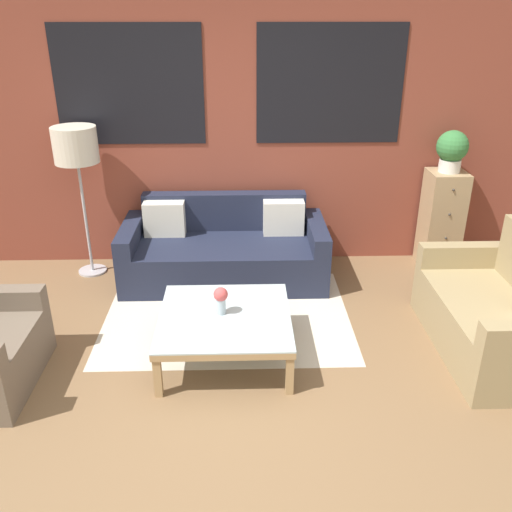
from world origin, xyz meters
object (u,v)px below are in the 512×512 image
Objects in this scene: potted_plant at (452,149)px; flower_vase at (221,298)px; coffee_table at (225,321)px; settee_vintage at (500,315)px; floor_lamp at (76,150)px; drawer_cabinet at (441,220)px; couch_dark at (225,251)px.

potted_plant is 2.80m from flower_vase.
coffee_table is 2.84m from potted_plant.
coffee_table is (-2.12, -0.04, 0.01)m from settee_vintage.
floor_lamp is (-1.40, 1.53, 0.95)m from coffee_table.
drawer_cabinet is (3.57, 0.07, -0.76)m from floor_lamp.
settee_vintage is 0.97× the size of floor_lamp.
couch_dark is 1.33× the size of floor_lamp.
drawer_cabinet is (2.17, 1.60, 0.18)m from coffee_table.
potted_plant is (2.17, 1.60, 0.91)m from coffee_table.
flower_vase is (1.37, -1.50, -0.77)m from floor_lamp.
drawer_cabinet reaches higher than flower_vase.
settee_vintage is at bearing -22.97° from floor_lamp.
flower_vase is (-2.15, -0.01, 0.18)m from settee_vintage.
floor_lamp is (-1.36, 0.15, 0.99)m from couch_dark.
potted_plant is (3.57, 0.07, -0.04)m from floor_lamp.
potted_plant reaches higher than settee_vintage.
potted_plant is at bearing 1.14° from floor_lamp.
couch_dark reaches higher than flower_vase.
couch_dark is at bearing -174.16° from potted_plant.
potted_plant is at bearing 35.52° from flower_vase.
flower_vase is at bearing -89.60° from couch_dark.
potted_plant reaches higher than drawer_cabinet.
settee_vintage is 3.54× the size of potted_plant.
drawer_cabinet is 0.72m from potted_plant.
coffee_table is 0.18m from flower_vase.
couch_dark is 1.36m from flower_vase.
potted_plant is (2.21, 0.23, 0.95)m from couch_dark.
floor_lamp is 3.57m from potted_plant.
couch_dark is 1.99× the size of coffee_table.
settee_vintage reaches higher than coffee_table.
floor_lamp reaches higher than drawer_cabinet.
couch_dark is 2.23m from drawer_cabinet.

